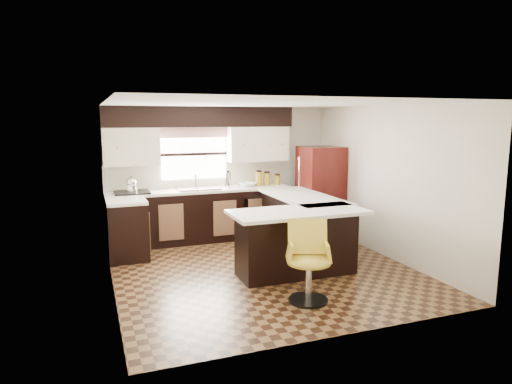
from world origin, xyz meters
name	(u,v)px	position (x,y,z in m)	size (l,w,h in m)	color
floor	(263,269)	(0.00, 0.00, 0.00)	(4.40, 4.40, 0.00)	#49301A
ceiling	(263,103)	(0.00, 0.00, 2.40)	(4.40, 4.40, 0.00)	silver
wall_back	(220,172)	(0.00, 2.20, 1.20)	(4.40, 4.40, 0.00)	beige
wall_front	(344,221)	(0.00, -2.20, 1.20)	(4.40, 4.40, 0.00)	beige
wall_left	(109,198)	(-2.10, 0.00, 1.20)	(4.40, 4.40, 0.00)	beige
wall_right	(386,182)	(2.10, 0.00, 1.20)	(4.40, 4.40, 0.00)	beige
base_cab_back	(201,216)	(-0.45, 1.90, 0.45)	(3.30, 0.60, 0.90)	black
base_cab_left	(127,231)	(-1.80, 1.25, 0.45)	(0.60, 0.70, 0.90)	black
counter_back	(201,190)	(-0.45, 1.90, 0.92)	(3.30, 0.60, 0.04)	silver
counter_left	(126,201)	(-1.80, 1.25, 0.92)	(0.60, 0.70, 0.04)	silver
soffit	(201,117)	(-0.40, 2.03, 2.22)	(3.40, 0.35, 0.36)	black
upper_cab_left	(131,147)	(-1.62, 2.03, 1.72)	(0.94, 0.35, 0.64)	beige
upper_cab_right	(258,144)	(0.68, 2.03, 1.72)	(1.14, 0.35, 0.64)	beige
window_pane	(194,154)	(-0.50, 2.18, 1.55)	(1.20, 0.02, 0.90)	white
valance	(194,133)	(-0.50, 2.14, 1.94)	(1.30, 0.06, 0.18)	#D19B93
sink	(198,188)	(-0.50, 1.88, 0.96)	(0.75, 0.45, 0.03)	#B2B2B7
dishwasher	(259,216)	(0.55, 1.61, 0.43)	(0.58, 0.03, 0.78)	black
cooktop	(132,192)	(-1.65, 1.88, 0.96)	(0.58, 0.50, 0.03)	black
peninsula_long	(300,225)	(0.90, 0.62, 0.45)	(0.60, 1.95, 0.90)	black
peninsula_return	(296,244)	(0.38, -0.35, 0.45)	(1.65, 0.60, 0.90)	black
counter_pen_long	(303,197)	(0.95, 0.62, 0.92)	(0.84, 1.95, 0.04)	silver
counter_pen_return	(298,212)	(0.35, -0.44, 0.92)	(1.89, 0.84, 0.04)	silver
refrigerator	(320,192)	(1.72, 1.46, 0.84)	(0.72, 0.69, 1.68)	#3C0C0A
bar_chair	(309,263)	(0.09, -1.29, 0.49)	(0.52, 0.52, 0.98)	gold
kettle	(131,184)	(-1.65, 1.88, 1.10)	(0.19, 0.19, 0.26)	silver
percolator	(228,180)	(0.05, 1.90, 1.08)	(0.13, 0.13, 0.28)	silver
mixing_bowl	(247,184)	(0.43, 1.90, 0.98)	(0.30, 0.30, 0.07)	white
canister_large	(259,179)	(0.66, 1.92, 1.07)	(0.12, 0.12, 0.26)	olive
canister_med	(267,179)	(0.83, 1.92, 1.06)	(0.13, 0.13, 0.23)	olive
canister_small	(277,180)	(1.04, 1.92, 1.03)	(0.12, 0.12, 0.18)	olive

